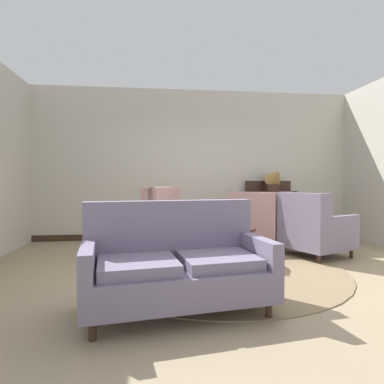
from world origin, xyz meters
The scene contains 12 objects.
ground centered at (0.00, 0.00, 0.00)m, with size 9.08×9.08×0.00m, color #9E896B.
wall_back centered at (0.00, 2.65, 1.51)m, with size 6.65×0.08×3.02m, color beige.
baseboard_back centered at (0.00, 2.60, 0.06)m, with size 6.49×0.03×0.12m, color #382319.
area_rug centered at (0.00, 0.30, 0.01)m, with size 3.30×3.30×0.01m, color #847051.
coffee_table centered at (0.18, 0.51, 0.41)m, with size 0.78×0.78×0.52m.
porcelain_vase centered at (0.12, 0.48, 0.69)m, with size 0.18×0.18×0.39m.
settee centered at (-0.65, -1.02, 0.41)m, with size 1.74×1.03×0.98m.
armchair_foreground_right centered at (1.59, 0.78, 0.42)m, with size 1.14×1.11×1.00m.
armchair_near_sideboard centered at (-0.88, 1.21, 0.46)m, with size 1.08×1.09×1.08m.
armchair_beside_settee centered at (0.95, 1.56, 0.42)m, with size 1.23×1.25×0.99m.
sideboard centered at (1.49, 2.36, 0.55)m, with size 0.96×0.37×1.18m.
gramophone centered at (1.54, 2.26, 1.23)m, with size 0.43×0.52×0.54m.
Camera 1 is at (-0.85, -3.89, 1.17)m, focal length 30.09 mm.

